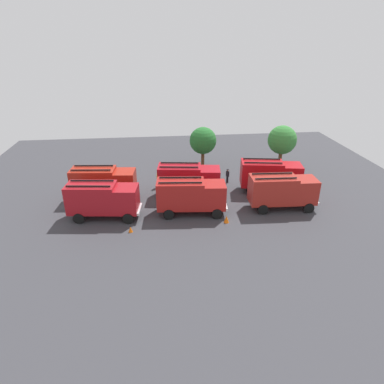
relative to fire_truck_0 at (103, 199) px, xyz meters
name	(u,v)px	position (x,y,z in m)	size (l,w,h in m)	color
ground_plane	(192,203)	(9.28, 2.18, -2.15)	(56.17, 56.17, 0.00)	#38383D
fire_truck_0	(103,199)	(0.00, 0.00, 0.00)	(7.43, 3.42, 3.88)	maroon
fire_truck_1	(191,195)	(8.90, -0.09, 0.00)	(7.38, 3.26, 3.88)	maroon
fire_truck_2	(282,190)	(18.67, -0.01, 0.00)	(7.30, 3.00, 3.88)	maroon
fire_truck_3	(103,182)	(-0.47, 4.39, 0.00)	(7.40, 3.31, 3.88)	#A12114
fire_truck_4	(189,179)	(9.12, 4.23, 0.00)	(7.46, 3.51, 3.88)	#A2101B
fire_truck_5	(270,174)	(18.85, 4.51, 0.00)	(7.50, 3.68, 3.88)	#AA0F16
firefighter_0	(227,175)	(14.40, 7.57, -1.13)	(0.36, 0.48, 1.80)	black
firefighter_1	(158,180)	(5.62, 6.99, -1.13)	(0.32, 0.46, 1.81)	black
tree_0	(203,141)	(12.04, 13.39, 1.72)	(3.71, 3.71, 5.76)	brown
tree_1	(282,140)	(22.75, 11.82, 1.93)	(3.91, 3.91, 6.07)	brown
traffic_cone_0	(131,229)	(2.81, -3.16, -1.86)	(0.41, 0.41, 0.58)	#F2600C
traffic_cone_1	(226,219)	(12.24, -2.38, -1.78)	(0.52, 0.52, 0.74)	#F2600C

